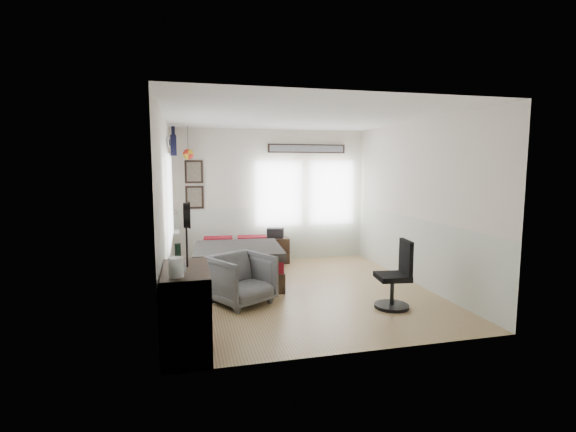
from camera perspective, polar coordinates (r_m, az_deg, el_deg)
name	(u,v)px	position (r m, az deg, el deg)	size (l,w,h in m)	color
ground_plane	(300,291)	(6.70, 1.67, -10.24)	(4.00, 4.50, 0.01)	olive
room_shell	(293,188)	(6.57, 0.63, 3.79)	(4.02, 4.52, 2.71)	beige
wall_decor	(218,159)	(8.15, -9.60, 7.73)	(3.55, 1.32, 1.44)	black
bed	(238,262)	(7.30, -6.91, -6.32)	(1.52, 2.04, 0.62)	black
dresser	(187,310)	(4.64, -13.70, -12.38)	(0.48, 1.00, 0.90)	black
armchair	(242,279)	(6.06, -6.36, -8.58)	(0.76, 0.78, 0.71)	#5F5F5F
nightstand	(275,250)	(8.54, -1.72, -4.68)	(0.51, 0.41, 0.51)	black
task_chair	(396,280)	(6.02, 14.57, -8.52)	(0.48, 0.48, 0.96)	black
kettle	(176,267)	(4.18, -15.06, -6.79)	(0.17, 0.14, 0.19)	silver
bottle	(178,255)	(4.58, -14.81, -5.18)	(0.06, 0.06, 0.25)	black
stand_fan	(187,217)	(4.49, -13.65, -0.07)	(0.07, 0.28, 0.69)	black
black_bag	(275,233)	(8.47, -1.73, -2.34)	(0.33, 0.21, 0.19)	black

